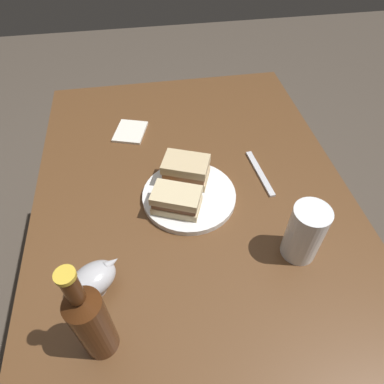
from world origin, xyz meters
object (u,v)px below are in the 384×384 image
(plate, at_px, (189,196))
(gravy_boat, at_px, (93,279))
(cider_bottle, at_px, (91,321))
(sandwich_half_right, at_px, (177,200))
(sandwich_half_left, at_px, (186,170))
(fork, at_px, (260,173))
(pint_glass, at_px, (304,235))
(napkin, at_px, (130,132))

(plate, height_order, gravy_boat, gravy_boat)
(gravy_boat, bearing_deg, cider_bottle, -173.41)
(sandwich_half_right, height_order, gravy_boat, sandwich_half_right)
(sandwich_half_left, height_order, fork, sandwich_half_left)
(pint_glass, xyz_separation_m, cider_bottle, (-0.14, 0.45, 0.04))
(fork, bearing_deg, sandwich_half_right, -73.89)
(sandwich_half_right, distance_m, gravy_boat, 0.27)
(pint_glass, bearing_deg, sandwich_half_left, 40.79)
(sandwich_half_left, xyz_separation_m, pint_glass, (-0.26, -0.22, 0.01))
(plate, bearing_deg, pint_glass, -132.23)
(sandwich_half_right, xyz_separation_m, cider_bottle, (-0.30, 0.18, 0.06))
(napkin, bearing_deg, gravy_boat, 169.92)
(pint_glass, xyz_separation_m, fork, (0.26, 0.01, -0.06))
(sandwich_half_left, height_order, pint_glass, pint_glass)
(sandwich_half_left, relative_size, sandwich_half_right, 1.02)
(sandwich_half_left, bearing_deg, cider_bottle, 150.59)
(sandwich_half_right, height_order, pint_glass, pint_glass)
(sandwich_half_left, relative_size, cider_bottle, 0.51)
(gravy_boat, relative_size, napkin, 1.15)
(sandwich_half_left, bearing_deg, sandwich_half_right, 158.51)
(gravy_boat, bearing_deg, napkin, -10.08)
(cider_bottle, relative_size, napkin, 2.46)
(sandwich_half_left, bearing_deg, gravy_boat, 139.78)
(plate, height_order, fork, plate)
(plate, distance_m, cider_bottle, 0.42)
(sandwich_half_right, bearing_deg, sandwich_half_left, -21.49)
(sandwich_half_left, xyz_separation_m, sandwich_half_right, (-0.10, 0.04, -0.00))
(plate, bearing_deg, napkin, 25.04)
(plate, height_order, sandwich_half_right, sandwich_half_right)
(sandwich_half_left, bearing_deg, napkin, 29.84)
(pint_glass, bearing_deg, plate, 47.77)
(sandwich_half_right, xyz_separation_m, gravy_boat, (-0.18, 0.20, -0.00))
(napkin, distance_m, fork, 0.43)
(sandwich_half_left, height_order, gravy_boat, sandwich_half_left)
(sandwich_half_left, distance_m, sandwich_half_right, 0.10)
(gravy_boat, relative_size, cider_bottle, 0.47)
(sandwich_half_left, relative_size, napkin, 1.26)
(pint_glass, bearing_deg, napkin, 35.81)
(gravy_boat, height_order, fork, gravy_boat)
(gravy_boat, distance_m, fork, 0.53)
(plate, xyz_separation_m, pint_glass, (-0.20, -0.22, 0.05))
(sandwich_half_right, bearing_deg, fork, -68.57)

